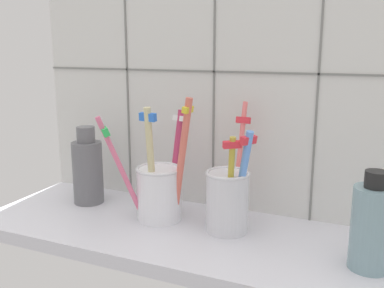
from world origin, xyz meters
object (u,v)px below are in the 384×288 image
Objects in this scene: toothbrush_cup_left at (159,188)px; soap_bottle at (372,226)px; toothbrush_cup_right at (228,198)px; ceramic_vase at (88,169)px.

toothbrush_cup_left is 1.58× the size of soap_bottle.
soap_bottle is at bearing -6.57° from toothbrush_cup_left.
toothbrush_cup_left is at bearing -179.54° from toothbrush_cup_right.
toothbrush_cup_right is (11.09, 0.09, -0.03)cm from toothbrush_cup_left.
soap_bottle is (44.91, -5.28, -0.38)cm from ceramic_vase.
soap_bottle is at bearing -6.71° from ceramic_vase.
toothbrush_cup_left is at bearing 173.43° from soap_bottle.
toothbrush_cup_left reaches higher than ceramic_vase.
toothbrush_cup_right reaches higher than soap_bottle.
ceramic_vase is at bearing 176.20° from toothbrush_cup_right.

